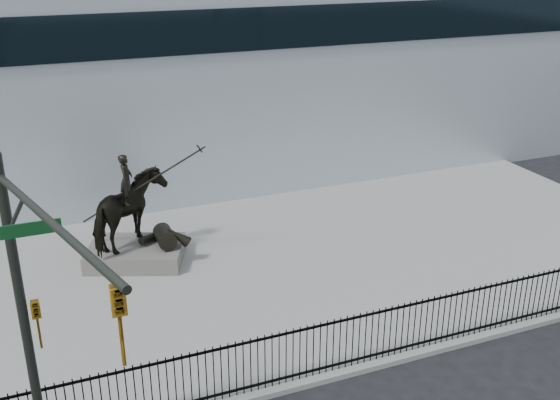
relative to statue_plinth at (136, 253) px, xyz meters
name	(u,v)px	position (x,y,z in m)	size (l,w,h in m)	color
plaza	(259,271)	(3.62, -2.07, -0.36)	(30.00, 12.00, 0.15)	gray
building	(162,67)	(3.62, 10.93, 4.06)	(44.00, 14.00, 9.00)	silver
picket_fence	(341,343)	(3.62, -7.82, 0.47)	(22.10, 0.10, 1.50)	black
statue_plinth	(136,253)	(0.00, 0.00, 0.00)	(3.07, 2.11, 0.58)	#615D59
equestrian_statue	(134,212)	(0.05, -0.02, 1.49)	(3.68, 3.02, 3.33)	black
traffic_signal_left	(40,333)	(-3.13, -9.69, 3.59)	(1.52, 4.84, 7.00)	black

